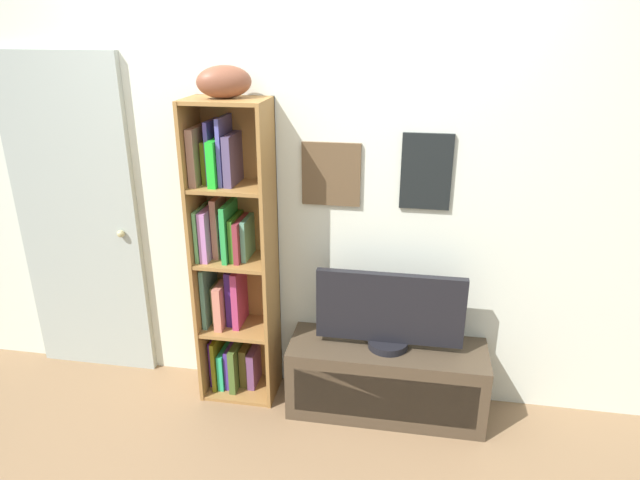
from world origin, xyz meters
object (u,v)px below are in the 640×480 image
at_px(television, 389,312).
at_px(tv_stand, 386,379).
at_px(football, 224,82).
at_px(door, 78,222).
at_px(bookshelf, 230,262).

bearing_deg(television, tv_stand, -90.00).
relative_size(football, door, 0.14).
xyz_separation_m(football, tv_stand, (0.86, -0.04, -1.60)).
bearing_deg(football, television, -2.69).
distance_m(bookshelf, tv_stand, 1.10).
bearing_deg(bookshelf, door, 174.49).
relative_size(television, door, 0.41).
height_order(football, television, football).
height_order(tv_stand, door, door).
distance_m(tv_stand, television, 0.43).
xyz_separation_m(tv_stand, television, (0.00, 0.00, 0.43)).
xyz_separation_m(bookshelf, tv_stand, (0.90, -0.07, -0.62)).
relative_size(bookshelf, football, 6.34).
bearing_deg(television, football, 177.31).
relative_size(football, tv_stand, 0.25).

